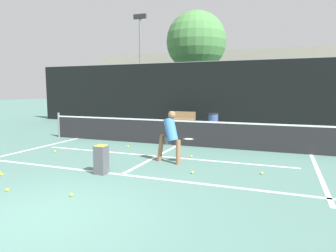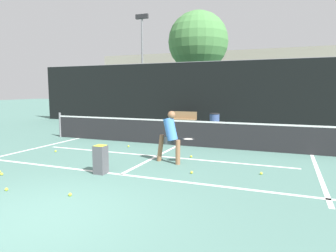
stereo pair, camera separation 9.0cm
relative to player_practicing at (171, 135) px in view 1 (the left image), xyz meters
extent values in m
plane|color=#4C756B|center=(-0.70, -4.15, -0.80)|extent=(100.00, 100.00, 0.00)
cube|color=white|center=(-0.70, -1.55, -0.80)|extent=(11.00, 0.10, 0.01)
cube|color=white|center=(-0.70, 0.65, -0.80)|extent=(8.25, 0.10, 0.01)
cube|color=white|center=(-0.70, 0.54, -0.80)|extent=(0.10, 4.17, 0.01)
cube|color=white|center=(-5.21, 0.54, -0.80)|extent=(0.10, 5.17, 0.01)
cube|color=white|center=(3.81, 0.54, -0.80)|extent=(0.10, 5.17, 0.01)
cylinder|color=slate|center=(-6.20, 2.62, -0.27)|extent=(0.09, 0.09, 1.07)
cube|color=#232326|center=(-0.70, 2.62, -0.33)|extent=(11.00, 0.02, 0.95)
cube|color=white|center=(-0.70, 2.62, 0.12)|extent=(11.00, 0.03, 0.06)
cube|color=black|center=(-0.70, 8.96, 1.00)|extent=(24.00, 0.06, 3.62)
cylinder|color=slate|center=(-0.70, 8.96, 2.83)|extent=(24.00, 0.04, 0.04)
cylinder|color=#8C6042|center=(0.26, -0.08, -0.46)|extent=(0.13, 0.13, 0.68)
cylinder|color=#8C6042|center=(-0.34, 0.09, -0.41)|extent=(0.28, 0.20, 0.79)
cylinder|color=#3F474C|center=(-0.05, 0.01, -0.15)|extent=(0.28, 0.28, 0.21)
cylinder|color=#3F7ACC|center=(0.01, -0.01, 0.16)|extent=(0.44, 0.34, 0.69)
sphere|color=#8C6042|center=(0.05, -0.02, 0.56)|extent=(0.21, 0.21, 0.21)
cylinder|color=#262628|center=(0.20, 0.17, -0.10)|extent=(0.30, 0.11, 0.03)
torus|color=#262628|center=(0.50, 0.08, -0.10)|extent=(0.42, 0.42, 0.02)
cylinder|color=beige|center=(0.50, 0.08, -0.10)|extent=(0.32, 0.32, 0.01)
sphere|color=#D1E033|center=(0.89, -0.84, -0.77)|extent=(0.07, 0.07, 0.07)
sphere|color=#D1E033|center=(-4.09, -0.03, -0.77)|extent=(0.07, 0.07, 0.07)
sphere|color=#D1E033|center=(0.35, 0.86, -0.77)|extent=(0.07, 0.07, 0.07)
sphere|color=#D1E033|center=(-1.06, 1.66, -0.77)|extent=(0.07, 0.07, 0.07)
sphere|color=#D1E033|center=(2.49, -0.29, -0.77)|extent=(0.07, 0.07, 0.07)
sphere|color=#D1E033|center=(-3.35, -2.67, -0.77)|extent=(0.07, 0.07, 0.07)
sphere|color=#D1E033|center=(-2.27, -3.45, -0.77)|extent=(0.07, 0.07, 0.07)
sphere|color=#D1E033|center=(-2.25, 1.63, -0.77)|extent=(0.07, 0.07, 0.07)
sphere|color=#D1E033|center=(-0.85, -3.21, -0.77)|extent=(0.07, 0.07, 0.07)
sphere|color=#D1E033|center=(-2.73, 0.61, -0.77)|extent=(0.07, 0.07, 0.07)
cube|color=#4C4C51|center=(-1.20, -1.65, -0.45)|extent=(0.28, 0.28, 0.70)
cube|color=#D1E033|center=(-1.20, -1.65, -0.12)|extent=(0.25, 0.25, 0.06)
cube|color=olive|center=(-2.31, 7.85, -0.36)|extent=(1.52, 0.40, 0.04)
cube|color=olive|center=(-2.32, 8.03, -0.15)|extent=(1.51, 0.09, 0.42)
cube|color=#333338|center=(-2.92, 7.83, -0.58)|extent=(0.06, 0.32, 0.44)
cube|color=#333338|center=(-1.71, 7.87, -0.58)|extent=(0.06, 0.32, 0.44)
cylinder|color=#384C7F|center=(-0.47, 7.61, -0.40)|extent=(0.50, 0.50, 0.80)
cylinder|color=black|center=(-0.47, 7.61, 0.02)|extent=(0.53, 0.53, 0.04)
cube|color=navy|center=(-3.54, 13.17, -0.38)|extent=(1.82, 4.00, 0.86)
cube|color=#1E2328|center=(-3.54, 12.97, 0.34)|extent=(1.53, 2.40, 0.57)
cylinder|color=black|center=(-2.73, 14.45, -0.50)|extent=(0.18, 0.60, 0.60)
cylinder|color=black|center=(-2.73, 11.88, -0.50)|extent=(0.18, 0.60, 0.60)
cylinder|color=slate|center=(-8.47, 15.33, 3.15)|extent=(0.16, 0.16, 7.91)
cube|color=#262628|center=(-8.47, 15.33, 7.29)|extent=(1.10, 0.24, 0.36)
cylinder|color=brown|center=(2.72, 16.65, 0.79)|extent=(0.28, 0.28, 3.19)
ellipsoid|color=#477F42|center=(2.72, 16.65, 2.73)|extent=(3.51, 3.51, 0.90)
cylinder|color=brown|center=(-3.42, 14.60, 1.24)|extent=(0.28, 0.28, 4.09)
sphere|color=#477F42|center=(-3.42, 14.60, 4.87)|extent=(4.50, 4.50, 4.50)
cube|color=gray|center=(-0.70, 26.35, 2.33)|extent=(36.00, 2.40, 6.27)
camera|label=1|loc=(2.91, -7.77, 1.25)|focal=32.00mm
camera|label=2|loc=(3.00, -7.73, 1.25)|focal=32.00mm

